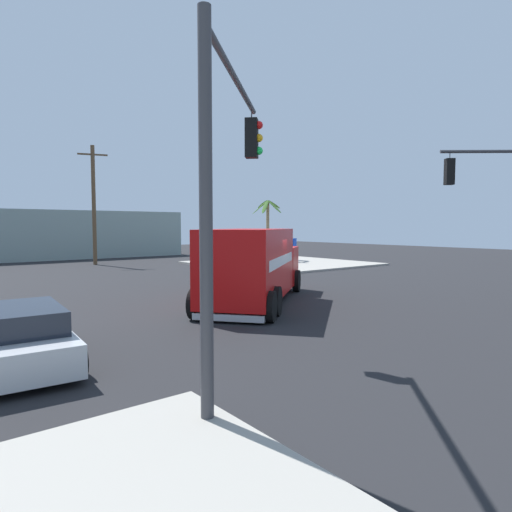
% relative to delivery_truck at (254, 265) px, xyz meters
% --- Properties ---
extents(ground_plane, '(100.00, 100.00, 0.00)m').
position_rel_delivery_truck_xyz_m(ground_plane, '(-0.01, -0.05, -1.51)').
color(ground_plane, black).
extents(sidewalk_corner_far, '(11.87, 11.87, 0.14)m').
position_rel_delivery_truck_xyz_m(sidewalk_corner_far, '(12.62, 12.58, -1.44)').
color(sidewalk_corner_far, '#9E998E').
rests_on(sidewalk_corner_far, ground).
extents(delivery_truck, '(7.90, 7.11, 2.90)m').
position_rel_delivery_truck_xyz_m(delivery_truck, '(0.00, 0.00, 0.00)').
color(delivery_truck, red).
rests_on(delivery_truck, ground).
extents(traffic_light_primary, '(3.06, 2.59, 5.97)m').
position_rel_delivery_truck_xyz_m(traffic_light_primary, '(6.87, -6.48, 2.39)').
color(traffic_light_primary, '#38383D').
rests_on(traffic_light_primary, ground).
extents(traffic_light_secondary, '(3.68, 3.51, 6.00)m').
position_rel_delivery_truck_xyz_m(traffic_light_secondary, '(-5.88, -6.71, 2.62)').
color(traffic_light_secondary, '#38383D').
rests_on(traffic_light_secondary, sidewalk_corner_near).
extents(sedan_silver, '(2.28, 4.42, 1.31)m').
position_rel_delivery_truck_xyz_m(sedan_silver, '(-8.68, -2.89, -0.88)').
color(sedan_silver, '#B7BABF').
rests_on(sedan_silver, ground).
extents(vending_machine_red, '(1.11, 1.16, 1.85)m').
position_rel_delivery_truck_xyz_m(vending_machine_red, '(14.64, 13.70, -0.45)').
color(vending_machine_red, '#0F38B2').
rests_on(vending_machine_red, sidewalk_corner_far).
extents(palm_tree_far, '(2.85, 3.01, 5.07)m').
position_rel_delivery_truck_xyz_m(palm_tree_far, '(13.07, 14.78, 1.99)').
color(palm_tree_far, '#7A6647').
rests_on(palm_tree_far, sidewalk_corner_far).
extents(utility_pole, '(2.14, 0.75, 9.21)m').
position_rel_delivery_truck_xyz_m(utility_pole, '(0.90, 21.25, 3.24)').
color(utility_pole, brown).
rests_on(utility_pole, ground).
extents(building_backdrop, '(20.69, 6.00, 4.44)m').
position_rel_delivery_truck_xyz_m(building_backdrop, '(1.46, 30.33, 0.71)').
color(building_backdrop, gray).
rests_on(building_backdrop, ground).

